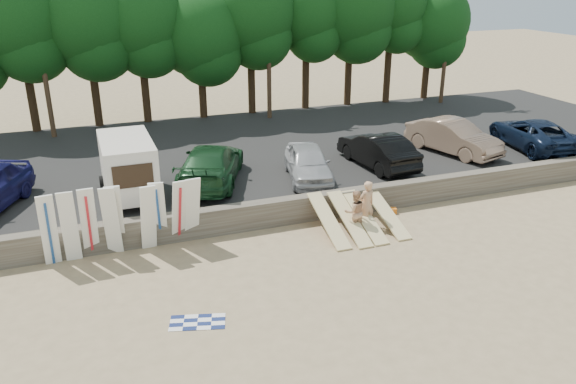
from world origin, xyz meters
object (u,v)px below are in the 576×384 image
car_4 (453,137)px  car_5 (532,133)px  box_trailer (128,166)px  car_2 (308,163)px  beachgoer_a (366,205)px  car_1 (211,164)px  beachgoer_b (355,212)px  car_3 (377,150)px  cooler (360,215)px

car_4 → car_5: 4.24m
box_trailer → car_2: bearing=-3.9°
beachgoer_a → car_1: bearing=-54.4°
car_2 → box_trailer: bearing=-170.1°
car_1 → car_4: bearing=-158.0°
car_2 → car_4: bearing=20.2°
car_2 → beachgoer_b: (0.19, -4.04, -0.60)m
car_3 → beachgoer_a: car_3 is taller
box_trailer → cooler: bearing=-23.8°
beachgoer_a → beachgoer_b: size_ratio=1.12×
car_3 → cooler: (-2.60, -3.55, -1.30)m
car_1 → beachgoer_b: bearing=151.1°
beachgoer_a → car_3: bearing=-131.5°
car_1 → cooler: 6.46m
box_trailer → cooler: size_ratio=9.88×
beachgoer_a → cooler: beachgoer_a is taller
car_3 → beachgoer_a: bearing=53.0°
car_1 → car_2: size_ratio=1.31×
car_1 → cooler: size_ratio=14.43×
beachgoer_a → car_5: bearing=-168.4°
box_trailer → car_3: box_trailer is taller
cooler → beachgoer_b: bearing=-130.6°
car_4 → car_1: bearing=163.7°
car_2 → cooler: 3.44m
car_3 → car_5: 8.55m
beachgoer_a → beachgoer_b: 0.65m
car_2 → cooler: (0.94, -3.07, -1.25)m
car_1 → car_4: car_1 is taller
car_5 → beachgoer_a: 12.06m
car_1 → car_5: size_ratio=1.06×
box_trailer → car_4: 15.12m
car_4 → car_3: bearing=170.5°
car_1 → beachgoer_b: 6.53m
car_2 → car_3: car_3 is taller
beachgoer_b → car_3: bearing=-121.2°
cooler → beachgoer_a: bearing=-105.0°
car_3 → beachgoer_b: 5.66m
cooler → car_4: bearing=27.4°
car_2 → car_5: bearing=14.9°
car_4 → beachgoer_b: car_4 is taller
car_4 → beachgoer_b: size_ratio=2.93×
box_trailer → car_3: bearing=-0.3°
car_4 → car_5: (4.19, -0.61, -0.07)m
car_3 → beachgoer_a: size_ratio=2.52×
car_2 → beachgoer_a: 3.90m
box_trailer → beachgoer_b: box_trailer is taller
beachgoer_a → beachgoer_b: (-0.59, -0.25, -0.10)m
box_trailer → car_1: size_ratio=0.68×
car_4 → car_5: bearing=-24.6°
car_2 → car_4: (7.89, 1.00, 0.07)m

